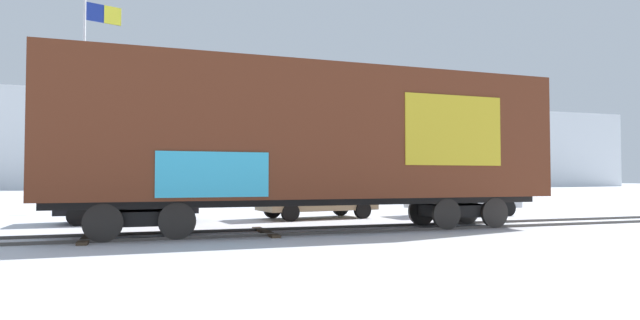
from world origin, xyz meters
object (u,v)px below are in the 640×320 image
parked_car_black (128,197)px  parked_car_tan (315,196)px  parked_car_silver (462,196)px  freight_car (315,137)px  flagpole (91,74)px

parked_car_black → parked_car_tan: size_ratio=0.99×
parked_car_black → parked_car_silver: 12.84m
parked_car_black → freight_car: bearing=-43.5°
freight_car → parked_car_black: (-5.19, 4.92, -1.84)m
freight_car → parked_car_silver: 8.95m
parked_car_silver → flagpole: bearing=156.6°
freight_car → flagpole: (-7.02, 10.63, 3.38)m
parked_car_tan → parked_car_silver: (6.18, -0.39, -0.05)m
flagpole → parked_car_tan: flagpole is taller
parked_car_tan → flagpole: bearing=144.9°
freight_car → parked_car_tan: (1.45, 4.66, -1.86)m
flagpole → parked_car_silver: (14.65, -6.35, -5.30)m
flagpole → parked_car_black: bearing=-72.2°
freight_car → parked_car_black: size_ratio=3.15×
flagpole → parked_car_tan: 11.62m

